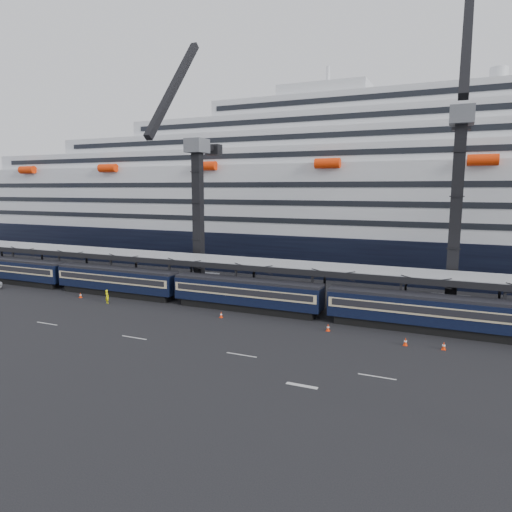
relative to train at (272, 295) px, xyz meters
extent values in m
plane|color=black|center=(4.65, -10.00, -2.20)|extent=(260.00, 260.00, 0.00)
cube|color=beige|center=(-21.35, -14.00, -2.19)|extent=(3.00, 0.15, 0.02)
cube|color=beige|center=(-9.35, -14.00, -2.19)|extent=(3.00, 0.15, 0.02)
cube|color=beige|center=(2.65, -14.00, -2.19)|extent=(3.00, 0.15, 0.02)
cube|color=beige|center=(14.65, -14.00, -2.19)|extent=(3.00, 0.15, 0.02)
cube|color=beige|center=(9.65, -18.00, -2.19)|extent=(2.50, 0.40, 0.02)
cube|color=black|center=(-43.35, 0.00, -1.75)|extent=(17.48, 2.40, 0.90)
cube|color=black|center=(-43.35, 0.00, 0.05)|extent=(19.00, 2.80, 2.70)
cube|color=#CCBB90|center=(-43.35, 0.00, 0.35)|extent=(18.62, 2.92, 1.05)
cube|color=black|center=(-43.35, 0.00, 0.40)|extent=(17.86, 2.98, 0.70)
cube|color=black|center=(-43.35, 0.00, 1.55)|extent=(19.00, 2.50, 0.35)
cube|color=black|center=(-23.35, 0.00, -1.75)|extent=(17.48, 2.40, 0.90)
cube|color=black|center=(-23.35, 0.00, 0.05)|extent=(19.00, 2.80, 2.70)
cube|color=#CCBB90|center=(-23.35, 0.00, 0.35)|extent=(18.62, 2.92, 1.05)
cube|color=black|center=(-23.35, 0.00, 0.40)|extent=(17.86, 2.98, 0.70)
cube|color=black|center=(-23.35, 0.00, 1.55)|extent=(19.00, 2.50, 0.35)
cube|color=black|center=(-3.35, 0.00, -1.75)|extent=(17.48, 2.40, 0.90)
cube|color=black|center=(-3.35, 0.00, 0.05)|extent=(19.00, 2.80, 2.70)
cube|color=#CCBB90|center=(-3.35, 0.00, 0.35)|extent=(18.62, 2.92, 1.05)
cube|color=black|center=(-3.35, 0.00, 0.40)|extent=(17.86, 2.98, 0.70)
cube|color=black|center=(-3.35, 0.00, 1.55)|extent=(19.00, 2.50, 0.35)
cube|color=black|center=(16.65, 0.00, -1.75)|extent=(17.48, 2.40, 0.90)
cube|color=black|center=(16.65, 0.00, 0.05)|extent=(19.00, 2.80, 2.70)
cube|color=#CCBB90|center=(16.65, 0.00, 0.35)|extent=(18.62, 2.92, 1.05)
cube|color=black|center=(16.65, 0.00, 0.40)|extent=(17.86, 2.98, 0.70)
cube|color=black|center=(16.65, 0.00, 1.55)|extent=(19.00, 2.50, 0.35)
cube|color=gray|center=(4.65, 4.00, 3.20)|extent=(130.00, 6.00, 0.25)
cube|color=black|center=(4.65, 1.00, 2.90)|extent=(130.00, 0.25, 0.70)
cube|color=black|center=(4.65, 7.00, 2.90)|extent=(130.00, 0.25, 0.70)
cube|color=black|center=(-55.35, 6.80, 0.50)|extent=(0.25, 0.25, 5.40)
cube|color=black|center=(-45.35, 1.20, 0.50)|extent=(0.25, 0.25, 5.40)
cube|color=black|center=(-45.35, 6.80, 0.50)|extent=(0.25, 0.25, 5.40)
cube|color=black|center=(-35.35, 1.20, 0.50)|extent=(0.25, 0.25, 5.40)
cube|color=black|center=(-35.35, 6.80, 0.50)|extent=(0.25, 0.25, 5.40)
cube|color=black|center=(-25.35, 1.20, 0.50)|extent=(0.25, 0.25, 5.40)
cube|color=black|center=(-25.35, 6.80, 0.50)|extent=(0.25, 0.25, 5.40)
cube|color=black|center=(-15.35, 1.20, 0.50)|extent=(0.25, 0.25, 5.40)
cube|color=black|center=(-15.35, 6.80, 0.50)|extent=(0.25, 0.25, 5.40)
cube|color=black|center=(-5.35, 1.20, 0.50)|extent=(0.25, 0.25, 5.40)
cube|color=black|center=(-5.35, 6.80, 0.50)|extent=(0.25, 0.25, 5.40)
cube|color=black|center=(4.65, 1.20, 0.50)|extent=(0.25, 0.25, 5.40)
cube|color=black|center=(4.65, 6.80, 0.50)|extent=(0.25, 0.25, 5.40)
cube|color=black|center=(14.65, 1.20, 0.50)|extent=(0.25, 0.25, 5.40)
cube|color=black|center=(14.65, 6.80, 0.50)|extent=(0.25, 0.25, 5.40)
cube|color=black|center=(24.65, 1.20, 0.50)|extent=(0.25, 0.25, 5.40)
cube|color=black|center=(24.65, 6.80, 0.50)|extent=(0.25, 0.25, 5.40)
cube|color=black|center=(4.65, 36.00, 1.30)|extent=(200.00, 28.00, 7.00)
cube|color=silver|center=(4.65, 36.00, 10.80)|extent=(190.00, 26.88, 12.00)
cube|color=silver|center=(4.65, 36.00, 18.30)|extent=(160.00, 24.64, 3.00)
cube|color=black|center=(4.65, 23.63, 18.30)|extent=(153.60, 0.12, 0.90)
cube|color=silver|center=(4.65, 36.00, 21.30)|extent=(124.00, 21.84, 3.00)
cube|color=black|center=(4.65, 25.03, 21.30)|extent=(119.04, 0.12, 0.90)
cube|color=silver|center=(4.65, 36.00, 24.30)|extent=(90.00, 19.04, 3.00)
cube|color=black|center=(4.65, 26.43, 24.30)|extent=(86.40, 0.12, 0.90)
cube|color=silver|center=(4.65, 36.00, 27.30)|extent=(56.00, 16.24, 3.00)
cube|color=black|center=(4.65, 27.83, 27.30)|extent=(53.76, 0.12, 0.90)
cube|color=silver|center=(-3.35, 36.00, 29.80)|extent=(16.00, 12.00, 2.50)
cylinder|color=silver|center=(24.65, 36.00, 30.30)|extent=(2.80, 2.80, 3.00)
cylinder|color=#FF3508|center=(-65.35, 21.96, 16.60)|extent=(4.00, 1.60, 1.60)
cylinder|color=#FF3508|center=(-43.35, 21.96, 16.60)|extent=(4.00, 1.60, 1.60)
cylinder|color=#FF3508|center=(-21.35, 21.96, 16.60)|extent=(4.00, 1.60, 1.60)
cylinder|color=#FF3508|center=(0.65, 21.96, 16.60)|extent=(4.00, 1.60, 1.60)
cylinder|color=#FF3508|center=(22.65, 21.96, 16.60)|extent=(4.00, 1.60, 1.60)
cube|color=#51545A|center=(-15.35, 9.00, -1.20)|extent=(4.50, 4.50, 2.00)
cube|color=black|center=(-15.35, 9.00, 8.80)|extent=(1.30, 1.30, 18.00)
cube|color=#51545A|center=(-15.35, 9.00, 18.80)|extent=(2.60, 3.20, 2.00)
cube|color=black|center=(-15.35, 3.21, 25.69)|extent=(0.90, 12.26, 14.37)
cube|color=black|center=(-15.35, 11.52, 18.80)|extent=(0.90, 5.04, 0.90)
cube|color=black|center=(-15.35, 14.04, 18.60)|extent=(2.20, 1.60, 1.60)
cube|color=#51545A|center=(19.65, 8.00, -1.20)|extent=(4.50, 4.50, 2.00)
cube|color=black|center=(19.65, 8.00, 9.80)|extent=(1.30, 1.30, 20.00)
cube|color=#51545A|center=(19.65, 8.00, 20.80)|extent=(2.60, 3.20, 2.00)
cube|color=black|center=(19.65, 2.26, 28.99)|extent=(0.90, 12.21, 16.90)
cube|color=black|center=(19.65, 10.80, 20.80)|extent=(0.90, 5.60, 0.90)
cube|color=black|center=(19.65, 13.60, 20.60)|extent=(2.20, 1.60, 1.60)
imported|color=#FFF90D|center=(-21.50, -4.16, -1.30)|extent=(0.76, 0.63, 1.80)
cube|color=#FF3508|center=(-26.99, -3.27, -2.18)|extent=(0.37, 0.37, 0.04)
cone|color=#FF3508|center=(-26.99, -3.27, -1.82)|extent=(0.31, 0.31, 0.69)
cylinder|color=white|center=(-26.99, -3.27, -1.82)|extent=(0.26, 0.26, 0.12)
cube|color=#FF3508|center=(-4.69, -4.11, -2.18)|extent=(0.37, 0.37, 0.04)
cone|color=#FF3508|center=(-4.69, -4.11, -1.81)|extent=(0.31, 0.31, 0.70)
cylinder|color=white|center=(-4.69, -4.11, -1.81)|extent=(0.26, 0.26, 0.12)
cube|color=#FF3508|center=(8.01, -4.02, -2.18)|extent=(0.40, 0.40, 0.04)
cone|color=#FF3508|center=(8.01, -4.02, -1.78)|extent=(0.33, 0.33, 0.75)
cylinder|color=white|center=(8.01, -4.02, -1.78)|extent=(0.28, 0.28, 0.13)
cube|color=#FF3508|center=(15.96, -5.44, -2.18)|extent=(0.40, 0.40, 0.04)
cone|color=#FF3508|center=(15.96, -5.44, -1.78)|extent=(0.34, 0.34, 0.76)
cylinder|color=white|center=(15.96, -5.44, -1.78)|extent=(0.29, 0.29, 0.13)
cube|color=#FF3508|center=(19.36, -5.19, -2.18)|extent=(0.39, 0.39, 0.04)
cone|color=#FF3508|center=(19.36, -5.19, -1.79)|extent=(0.33, 0.33, 0.74)
cylinder|color=white|center=(19.36, -5.19, -1.79)|extent=(0.28, 0.28, 0.12)
camera|label=1|loc=(19.65, -49.58, 12.75)|focal=32.00mm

